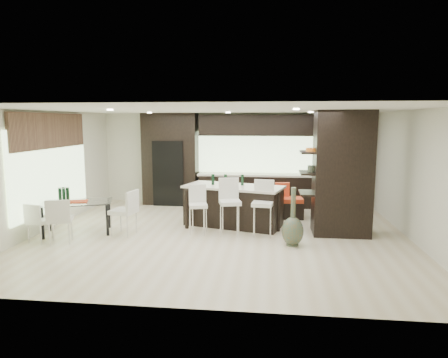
# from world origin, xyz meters

# --- Properties ---
(ground) EXTENTS (8.00, 8.00, 0.00)m
(ground) POSITION_xyz_m (0.00, 0.00, 0.00)
(ground) COLOR beige
(ground) RESTS_ON ground
(back_wall) EXTENTS (8.00, 0.02, 2.70)m
(back_wall) POSITION_xyz_m (0.00, 3.50, 1.35)
(back_wall) COLOR silver
(back_wall) RESTS_ON ground
(left_wall) EXTENTS (0.02, 7.00, 2.70)m
(left_wall) POSITION_xyz_m (-4.00, 0.00, 1.35)
(left_wall) COLOR silver
(left_wall) RESTS_ON ground
(right_wall) EXTENTS (0.02, 7.00, 2.70)m
(right_wall) POSITION_xyz_m (4.00, 0.00, 1.35)
(right_wall) COLOR silver
(right_wall) RESTS_ON ground
(ceiling) EXTENTS (8.00, 7.00, 0.02)m
(ceiling) POSITION_xyz_m (0.00, 0.00, 2.70)
(ceiling) COLOR white
(ceiling) RESTS_ON ground
(window_left) EXTENTS (0.04, 3.20, 1.90)m
(window_left) POSITION_xyz_m (-3.96, 0.20, 1.35)
(window_left) COLOR #B2D199
(window_left) RESTS_ON left_wall
(window_back) EXTENTS (3.40, 0.04, 1.20)m
(window_back) POSITION_xyz_m (0.60, 3.46, 1.55)
(window_back) COLOR #B2D199
(window_back) RESTS_ON back_wall
(stone_accent) EXTENTS (0.08, 3.00, 0.80)m
(stone_accent) POSITION_xyz_m (-3.93, 0.20, 2.25)
(stone_accent) COLOR brown
(stone_accent) RESTS_ON left_wall
(ceiling_spots) EXTENTS (4.00, 3.00, 0.02)m
(ceiling_spots) POSITION_xyz_m (0.00, 0.25, 2.68)
(ceiling_spots) COLOR white
(ceiling_spots) RESTS_ON ceiling
(back_cabinetry) EXTENTS (6.80, 0.68, 2.70)m
(back_cabinetry) POSITION_xyz_m (0.50, 3.17, 1.35)
(back_cabinetry) COLOR black
(back_cabinetry) RESTS_ON ground
(refrigerator) EXTENTS (0.90, 0.68, 1.90)m
(refrigerator) POSITION_xyz_m (-1.90, 3.12, 0.95)
(refrigerator) COLOR black
(refrigerator) RESTS_ON ground
(partition_column) EXTENTS (1.20, 0.80, 2.70)m
(partition_column) POSITION_xyz_m (2.60, 0.40, 1.35)
(partition_column) COLOR black
(partition_column) RESTS_ON ground
(kitchen_island) EXTENTS (2.48, 1.57, 0.96)m
(kitchen_island) POSITION_xyz_m (0.20, 0.84, 0.48)
(kitchen_island) COLOR black
(kitchen_island) RESTS_ON ground
(stool_left) EXTENTS (0.47, 0.47, 0.87)m
(stool_left) POSITION_xyz_m (-0.51, 0.05, 0.44)
(stool_left) COLOR silver
(stool_left) RESTS_ON ground
(stool_mid) EXTENTS (0.54, 0.54, 1.00)m
(stool_mid) POSITION_xyz_m (0.20, 0.03, 0.50)
(stool_mid) COLOR silver
(stool_mid) RESTS_ON ground
(stool_right) EXTENTS (0.48, 0.48, 0.98)m
(stool_right) POSITION_xyz_m (0.90, 0.03, 0.49)
(stool_right) COLOR silver
(stool_right) RESTS_ON ground
(bench) EXTENTS (1.40, 0.62, 0.53)m
(bench) POSITION_xyz_m (1.21, 1.72, 0.26)
(bench) COLOR black
(bench) RESTS_ON ground
(floor_vase) EXTENTS (0.51, 0.51, 1.18)m
(floor_vase) POSITION_xyz_m (1.52, -0.59, 0.59)
(floor_vase) COLOR #424B36
(floor_vase) RESTS_ON ground
(dining_table) EXTENTS (1.66, 1.26, 0.71)m
(dining_table) POSITION_xyz_m (-3.17, -0.23, 0.35)
(dining_table) COLOR white
(dining_table) RESTS_ON ground
(chair_near) EXTENTS (0.59, 0.59, 0.86)m
(chair_near) POSITION_xyz_m (-3.17, -0.96, 0.43)
(chair_near) COLOR silver
(chair_near) RESTS_ON ground
(chair_far) EXTENTS (0.49, 0.49, 0.75)m
(chair_far) POSITION_xyz_m (-3.62, -0.93, 0.38)
(chair_far) COLOR silver
(chair_far) RESTS_ON ground
(chair_end) EXTENTS (0.57, 0.57, 0.91)m
(chair_end) POSITION_xyz_m (-2.10, -0.23, 0.45)
(chair_end) COLOR silver
(chair_end) RESTS_ON ground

